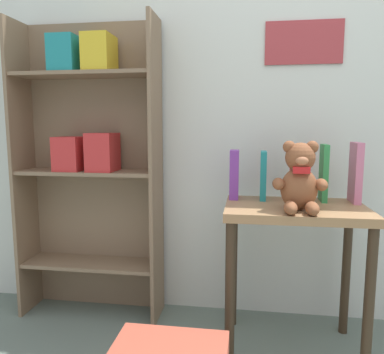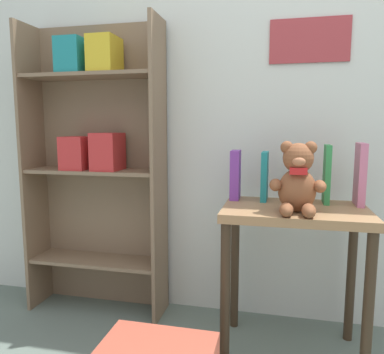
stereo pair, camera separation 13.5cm
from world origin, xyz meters
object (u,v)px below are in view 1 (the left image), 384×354
bookshelf_side (91,154)px  book_standing_green (324,173)px  book_standing_red (293,175)px  book_standing_pink (356,173)px  display_table (294,233)px  book_standing_teal (263,175)px  book_standing_purple (234,174)px  teddy_bear (300,179)px

bookshelf_side → book_standing_green: bearing=-4.9°
book_standing_red → book_standing_pink: bearing=2.4°
display_table → book_standing_green: (0.13, 0.12, 0.25)m
book_standing_red → book_standing_pink: size_ratio=0.88×
display_table → book_standing_teal: (-0.13, 0.13, 0.23)m
book_standing_purple → book_standing_teal: book_standing_purple is taller
book_standing_red → bookshelf_side: bearing=175.2°
book_standing_teal → book_standing_pink: (0.40, -0.02, 0.02)m
display_table → book_standing_purple: size_ratio=2.89×
book_standing_purple → book_standing_green: (0.40, -0.01, 0.02)m
book_standing_pink → book_standing_red: bearing=-177.8°
book_standing_teal → display_table: bearing=-42.0°
display_table → book_standing_red: (0.00, 0.11, 0.24)m
teddy_bear → bookshelf_side: bearing=162.8°
teddy_bear → book_standing_pink: bearing=37.5°
book_standing_teal → book_standing_red: book_standing_red is taller
display_table → book_standing_purple: book_standing_purple is taller
bookshelf_side → display_table: (1.01, -0.22, -0.31)m
bookshelf_side → book_standing_pink: size_ratio=5.68×
display_table → teddy_bear: size_ratio=2.33×
display_table → book_standing_teal: book_standing_teal is taller
display_table → teddy_bear: teddy_bear is taller
display_table → book_standing_green: book_standing_green is taller
bookshelf_side → book_standing_teal: (0.87, -0.09, -0.08)m
bookshelf_side → book_standing_pink: bearing=-4.9°
book_standing_purple → book_standing_teal: (0.13, -0.00, -0.00)m
book_standing_green → book_standing_pink: book_standing_pink is taller
display_table → teddy_bear: 0.26m
book_standing_teal → book_standing_red: bearing=-6.6°
display_table → book_standing_teal: 0.30m
bookshelf_side → teddy_bear: bookshelf_side is taller
teddy_bear → display_table: bearing=90.3°
bookshelf_side → teddy_bear: bearing=-17.2°
book_standing_green → book_standing_pink: (0.13, -0.01, 0.01)m
teddy_bear → book_standing_green: size_ratio=1.09×
book_standing_green → book_standing_pink: size_ratio=0.96×
display_table → book_standing_pink: book_standing_pink is taller
display_table → book_standing_pink: bearing=22.7°
teddy_bear → book_standing_pink: (0.27, 0.20, 0.01)m
book_standing_red → book_standing_teal: bearing=173.3°
bookshelf_side → book_standing_purple: bookshelf_side is taller
book_standing_purple → book_standing_pink: (0.53, -0.02, 0.02)m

